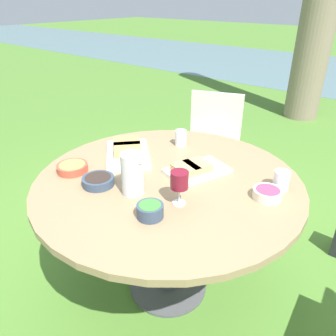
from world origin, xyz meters
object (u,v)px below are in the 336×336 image
dining_table (168,194)px  chair_near_right (212,138)px  water_pitcher (132,174)px  wine_glass (179,181)px

dining_table → chair_near_right: (-0.42, 1.10, -0.15)m
chair_near_right → water_pitcher: size_ratio=4.37×
dining_table → chair_near_right: size_ratio=1.53×
wine_glass → chair_near_right: bearing=116.0°
water_pitcher → wine_glass: 0.23m
dining_table → wine_glass: size_ratio=8.39×
dining_table → wine_glass: (0.18, -0.14, 0.21)m
chair_near_right → dining_table: bearing=-69.0°
wine_glass → dining_table: bearing=141.9°
dining_table → water_pitcher: 0.29m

